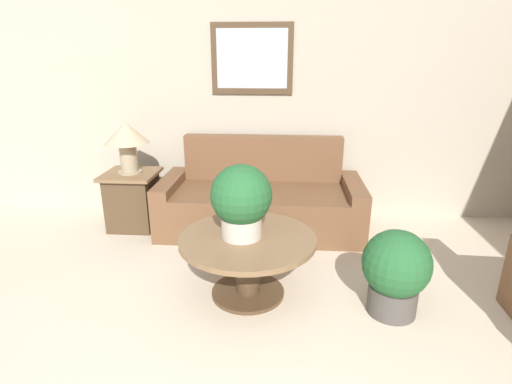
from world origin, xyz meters
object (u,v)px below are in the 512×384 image
couch_main (261,202)px  potted_plant_on_table (241,199)px  coffee_table (248,253)px  potted_plant_floor (396,270)px  table_lamp (127,138)px  side_table (133,199)px

couch_main → potted_plant_on_table: 1.37m
couch_main → coffee_table: bearing=-90.8°
coffee_table → potted_plant_floor: (1.06, -0.15, -0.02)m
coffee_table → table_lamp: (-1.35, 1.21, 0.62)m
coffee_table → potted_plant_on_table: 0.43m
table_lamp → coffee_table: bearing=-41.8°
table_lamp → potted_plant_on_table: table_lamp is taller
table_lamp → potted_plant_on_table: bearing=-42.6°
potted_plant_floor → coffee_table: bearing=172.0°
couch_main → potted_plant_on_table: size_ratio=3.80×
side_table → couch_main: bearing=3.2°
table_lamp → potted_plant_floor: table_lamp is taller
couch_main → table_lamp: table_lamp is taller
coffee_table → potted_plant_floor: bearing=-8.0°
table_lamp → side_table: bearing=63.4°
potted_plant_floor → table_lamp: bearing=150.6°
coffee_table → side_table: (-1.35, 1.21, -0.04)m
side_table → potted_plant_on_table: potted_plant_on_table is taller
table_lamp → potted_plant_floor: (2.41, -1.36, -0.64)m
side_table → table_lamp: bearing=-116.6°
side_table → table_lamp: table_lamp is taller
couch_main → side_table: 1.37m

